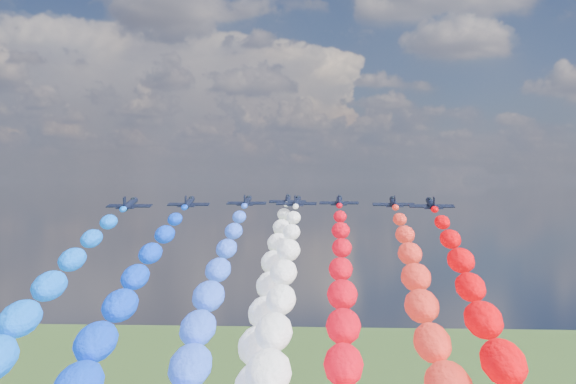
# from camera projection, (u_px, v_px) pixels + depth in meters

# --- Properties ---
(jet_0) EXTENTS (8.04, 10.89, 4.05)m
(jet_0) POSITION_uv_depth(u_px,v_px,m) (130.00, 204.00, 131.28)
(jet_0) COLOR black
(jet_1) EXTENTS (8.14, 10.96, 4.05)m
(jet_1) POSITION_uv_depth(u_px,v_px,m) (189.00, 203.00, 139.90)
(jet_1) COLOR black
(jet_2) EXTENTS (7.91, 10.80, 4.05)m
(jet_2) POSITION_uv_depth(u_px,v_px,m) (247.00, 201.00, 147.91)
(jet_2) COLOR black
(trail_2) EXTENTS (6.44, 114.89, 42.87)m
(trail_2) POSITION_uv_depth(u_px,v_px,m) (192.00, 371.00, 89.68)
(trail_2) COLOR blue
(jet_3) EXTENTS (8.28, 11.06, 4.05)m
(jet_3) POSITION_uv_depth(u_px,v_px,m) (297.00, 202.00, 145.02)
(jet_3) COLOR black
(trail_3) EXTENTS (6.44, 114.89, 42.87)m
(trail_3) POSITION_uv_depth(u_px,v_px,m) (274.00, 377.00, 86.80)
(trail_3) COLOR white
(jet_4) EXTENTS (8.10, 10.94, 4.05)m
(jet_4) POSITION_uv_depth(u_px,v_px,m) (288.00, 200.00, 158.48)
(jet_4) COLOR black
(trail_4) EXTENTS (6.44, 114.89, 42.87)m
(trail_4) POSITION_uv_depth(u_px,v_px,m) (262.00, 351.00, 100.26)
(trail_4) COLOR white
(jet_5) EXTENTS (8.14, 10.96, 4.05)m
(jet_5) POSITION_uv_depth(u_px,v_px,m) (339.00, 201.00, 149.18)
(jet_5) COLOR black
(trail_5) EXTENTS (6.44, 114.89, 42.87)m
(trail_5) POSITION_uv_depth(u_px,v_px,m) (344.00, 368.00, 90.96)
(trail_5) COLOR red
(jet_6) EXTENTS (8.07, 10.91, 4.05)m
(jet_6) POSITION_uv_depth(u_px,v_px,m) (393.00, 203.00, 139.48)
(jet_6) COLOR black
(jet_7) EXTENTS (7.96, 10.83, 4.05)m
(jet_7) POSITION_uv_depth(u_px,v_px,m) (431.00, 204.00, 130.33)
(jet_7) COLOR black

